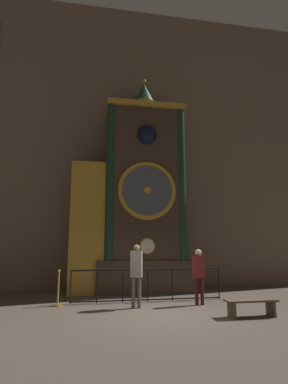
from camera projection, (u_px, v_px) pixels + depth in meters
The scene contains 8 objects.
ground_plane at pixel (159, 316), 7.89m from camera, with size 28.00×28.00×0.00m, color brown.
cathedral_back_wall at pixel (132, 140), 14.07m from camera, with size 24.00×0.32×13.42m.
clock_tower at pixel (135, 199), 12.34m from camera, with size 4.84×1.85×9.11m.
railing_fence at pixel (148, 283), 9.91m from camera, with size 5.02×0.05×1.05m.
visitor_near at pixel (136, 269), 9.00m from camera, with size 0.39×0.31×1.85m.
visitor_far at pixel (199, 271), 9.44m from camera, with size 0.37×0.26×1.70m.
stanchion_post at pixel (58, 294), 9.18m from camera, with size 0.28×0.28×1.08m.
visitor_bench at pixel (251, 304), 7.79m from camera, with size 1.38×0.40×0.44m.
Camera 1 is at (-1.85, -8.14, 1.88)m, focal length 28.00 mm.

